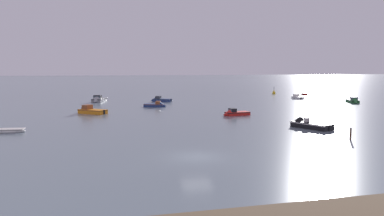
{
  "coord_description": "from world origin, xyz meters",
  "views": [
    {
      "loc": [
        -7.47,
        -29.07,
        7.4
      ],
      "look_at": [
        7.38,
        32.08,
        0.6
      ],
      "focal_mm": 33.97,
      "sensor_mm": 36.0,
      "label": 1
    }
  ],
  "objects_px": {
    "motorboat_moored_3": "(89,111)",
    "motorboat_moored_10": "(98,100)",
    "rowboat_moored_1": "(304,94)",
    "motorboat_moored_5": "(296,97)",
    "motorboat_moored_4": "(306,125)",
    "motorboat_moored_8": "(234,114)",
    "motorboat_moored_0": "(157,105)",
    "mooring_post_left": "(351,134)",
    "motorboat_moored_1": "(159,100)",
    "motorboat_moored_7": "(354,101)",
    "rowboat_moored_2": "(8,131)",
    "channel_buoy": "(274,92)"
  },
  "relations": [
    {
      "from": "motorboat_moored_3",
      "to": "motorboat_moored_10",
      "type": "bearing_deg",
      "value": -53.83
    },
    {
      "from": "rowboat_moored_1",
      "to": "motorboat_moored_5",
      "type": "xyz_separation_m",
      "value": [
        -9.3,
        -11.81,
        0.07
      ]
    },
    {
      "from": "motorboat_moored_4",
      "to": "motorboat_moored_8",
      "type": "relative_size",
      "value": 1.31
    },
    {
      "from": "motorboat_moored_0",
      "to": "mooring_post_left",
      "type": "relative_size",
      "value": 3.24
    },
    {
      "from": "rowboat_moored_1",
      "to": "mooring_post_left",
      "type": "relative_size",
      "value": 3.24
    },
    {
      "from": "rowboat_moored_1",
      "to": "motorboat_moored_4",
      "type": "height_order",
      "value": "motorboat_moored_4"
    },
    {
      "from": "motorboat_moored_0",
      "to": "mooring_post_left",
      "type": "distance_m",
      "value": 40.73
    },
    {
      "from": "motorboat_moored_1",
      "to": "motorboat_moored_7",
      "type": "relative_size",
      "value": 0.95
    },
    {
      "from": "motorboat_moored_7",
      "to": "mooring_post_left",
      "type": "xyz_separation_m",
      "value": [
        -28.1,
        -36.09,
        0.34
      ]
    },
    {
      "from": "motorboat_moored_4",
      "to": "motorboat_moored_10",
      "type": "height_order",
      "value": "motorboat_moored_10"
    },
    {
      "from": "rowboat_moored_2",
      "to": "motorboat_moored_10",
      "type": "distance_m",
      "value": 39.18
    },
    {
      "from": "rowboat_moored_1",
      "to": "motorboat_moored_8",
      "type": "xyz_separation_m",
      "value": [
        -36.16,
        -39.58,
        0.07
      ]
    },
    {
      "from": "motorboat_moored_7",
      "to": "channel_buoy",
      "type": "height_order",
      "value": "channel_buoy"
    },
    {
      "from": "motorboat_moored_4",
      "to": "motorboat_moored_8",
      "type": "bearing_deg",
      "value": -3.12
    },
    {
      "from": "rowboat_moored_2",
      "to": "motorboat_moored_7",
      "type": "xyz_separation_m",
      "value": [
        64.03,
        22.68,
        0.13
      ]
    },
    {
      "from": "motorboat_moored_4",
      "to": "channel_buoy",
      "type": "xyz_separation_m",
      "value": [
        23.98,
        57.42,
        0.18
      ]
    },
    {
      "from": "motorboat_moored_0",
      "to": "motorboat_moored_4",
      "type": "distance_m",
      "value": 32.97
    },
    {
      "from": "motorboat_moored_5",
      "to": "motorboat_moored_8",
      "type": "relative_size",
      "value": 0.98
    },
    {
      "from": "channel_buoy",
      "to": "motorboat_moored_5",
      "type": "bearing_deg",
      "value": -96.61
    },
    {
      "from": "motorboat_moored_3",
      "to": "motorboat_moored_7",
      "type": "height_order",
      "value": "motorboat_moored_3"
    },
    {
      "from": "motorboat_moored_7",
      "to": "motorboat_moored_8",
      "type": "xyz_separation_m",
      "value": [
        -33.03,
        -14.29,
        -0.03
      ]
    },
    {
      "from": "motorboat_moored_7",
      "to": "mooring_post_left",
      "type": "distance_m",
      "value": 45.74
    },
    {
      "from": "channel_buoy",
      "to": "motorboat_moored_3",
      "type": "bearing_deg",
      "value": -145.22
    },
    {
      "from": "motorboat_moored_8",
      "to": "motorboat_moored_3",
      "type": "bearing_deg",
      "value": -30.02
    },
    {
      "from": "motorboat_moored_3",
      "to": "channel_buoy",
      "type": "height_order",
      "value": "channel_buoy"
    },
    {
      "from": "motorboat_moored_5",
      "to": "channel_buoy",
      "type": "xyz_separation_m",
      "value": [
        1.88,
        16.26,
        0.2
      ]
    },
    {
      "from": "motorboat_moored_1",
      "to": "motorboat_moored_3",
      "type": "xyz_separation_m",
      "value": [
        -14.75,
        -19.24,
        0.04
      ]
    },
    {
      "from": "motorboat_moored_0",
      "to": "rowboat_moored_1",
      "type": "bearing_deg",
      "value": 46.98
    },
    {
      "from": "motorboat_moored_10",
      "to": "rowboat_moored_2",
      "type": "bearing_deg",
      "value": 2.45
    },
    {
      "from": "channel_buoy",
      "to": "mooring_post_left",
      "type": "distance_m",
      "value": 70.01
    },
    {
      "from": "motorboat_moored_4",
      "to": "channel_buoy",
      "type": "bearing_deg",
      "value": -45.37
    },
    {
      "from": "motorboat_moored_1",
      "to": "mooring_post_left",
      "type": "relative_size",
      "value": 3.53
    },
    {
      "from": "motorboat_moored_8",
      "to": "channel_buoy",
      "type": "xyz_separation_m",
      "value": [
        28.75,
        44.03,
        0.2
      ]
    },
    {
      "from": "motorboat_moored_10",
      "to": "motorboat_moored_5",
      "type": "bearing_deg",
      "value": 104.55
    },
    {
      "from": "motorboat_moored_4",
      "to": "motorboat_moored_7",
      "type": "distance_m",
      "value": 39.56
    },
    {
      "from": "motorboat_moored_7",
      "to": "channel_buoy",
      "type": "distance_m",
      "value": 30.05
    },
    {
      "from": "motorboat_moored_7",
      "to": "motorboat_moored_10",
      "type": "distance_m",
      "value": 56.49
    },
    {
      "from": "motorboat_moored_0",
      "to": "motorboat_moored_10",
      "type": "height_order",
      "value": "motorboat_moored_10"
    },
    {
      "from": "rowboat_moored_1",
      "to": "channel_buoy",
      "type": "xyz_separation_m",
      "value": [
        -7.42,
        4.45,
        0.27
      ]
    },
    {
      "from": "motorboat_moored_5",
      "to": "motorboat_moored_7",
      "type": "height_order",
      "value": "motorboat_moored_7"
    },
    {
      "from": "mooring_post_left",
      "to": "motorboat_moored_5",
      "type": "bearing_deg",
      "value": 66.13
    },
    {
      "from": "motorboat_moored_5",
      "to": "channel_buoy",
      "type": "bearing_deg",
      "value": -1.44
    },
    {
      "from": "motorboat_moored_4",
      "to": "mooring_post_left",
      "type": "bearing_deg",
      "value": 158.39
    },
    {
      "from": "motorboat_moored_3",
      "to": "motorboat_moored_7",
      "type": "relative_size",
      "value": 1.03
    },
    {
      "from": "motorboat_moored_0",
      "to": "mooring_post_left",
      "type": "xyz_separation_m",
      "value": [
        14.87,
        -37.91,
        0.37
      ]
    },
    {
      "from": "rowboat_moored_1",
      "to": "motorboat_moored_3",
      "type": "height_order",
      "value": "motorboat_moored_3"
    },
    {
      "from": "motorboat_moored_1",
      "to": "motorboat_moored_10",
      "type": "distance_m",
      "value": 13.67
    },
    {
      "from": "motorboat_moored_1",
      "to": "rowboat_moored_1",
      "type": "bearing_deg",
      "value": -134.73
    },
    {
      "from": "motorboat_moored_5",
      "to": "motorboat_moored_0",
      "type": "bearing_deg",
      "value": 112.74
    },
    {
      "from": "motorboat_moored_7",
      "to": "motorboat_moored_10",
      "type": "height_order",
      "value": "motorboat_moored_10"
    }
  ]
}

